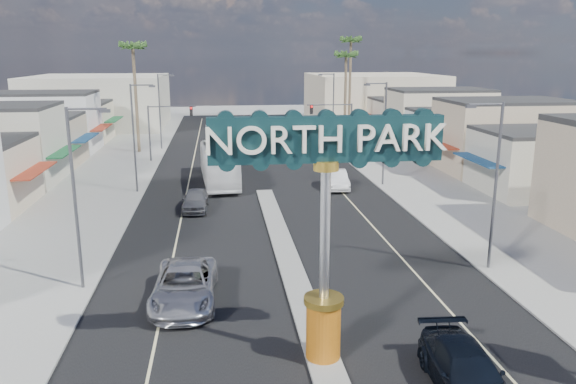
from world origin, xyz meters
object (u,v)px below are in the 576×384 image
object	(u,v)px
palm_right_far	(351,46)
gateway_sign	(325,211)
car_parked_left	(195,200)
car_parked_right	(336,179)
streetlight_l_mid	(136,133)
palm_left_far	(133,52)
streetlight_l_far	(161,108)
streetlight_r_far	(332,106)
traffic_signal_left	(166,122)
streetlight_l_near	(78,190)
traffic_signal_right	(335,119)
palm_right_mid	(346,59)
city_bus	(219,165)
suv_left	(185,285)
streetlight_r_near	(493,178)
streetlight_r_mid	(383,129)

from	to	relation	value
palm_right_far	gateway_sign	bearing A→B (deg)	-104.03
car_parked_left	car_parked_right	size ratio (longest dim) A/B	0.94
streetlight_l_mid	palm_left_far	size ratio (longest dim) A/B	0.69
streetlight_l_far	car_parked_right	world-z (taller)	streetlight_l_far
gateway_sign	palm_right_far	size ratio (longest dim) A/B	0.65
streetlight_r_far	palm_right_far	xyz separation A→B (m)	(4.57, 10.00, 7.32)
traffic_signal_left	palm_left_far	distance (m)	10.14
streetlight_l_near	streetlight_l_mid	xyz separation A→B (m)	(0.00, 20.00, 0.00)
streetlight_l_far	palm_right_far	world-z (taller)	palm_right_far
streetlight_l_far	car_parked_right	xyz separation A→B (m)	(16.75, -22.51, -4.27)
traffic_signal_left	streetlight_r_far	distance (m)	21.20
gateway_sign	palm_left_far	size ratio (longest dim) A/B	0.70
traffic_signal_right	palm_right_mid	bearing A→B (deg)	72.37
streetlight_r_far	city_bus	distance (m)	23.89
traffic_signal_left	car_parked_right	xyz separation A→B (m)	(15.51, -14.50, -3.48)
streetlight_l_mid	suv_left	bearing A→B (deg)	-77.41
streetlight_l_mid	city_bus	distance (m)	8.12
gateway_sign	city_bus	world-z (taller)	gateway_sign
streetlight_r_near	streetlight_r_mid	xyz separation A→B (m)	(0.00, 20.00, 0.00)
palm_right_mid	streetlight_l_mid	bearing A→B (deg)	-132.03
streetlight_r_near	car_parked_left	bearing A→B (deg)	138.77
streetlight_l_far	suv_left	bearing A→B (deg)	-83.60
streetlight_r_mid	car_parked_left	distance (m)	17.60
traffic_signal_right	traffic_signal_left	bearing A→B (deg)	180.00
palm_left_far	car_parked_left	xyz separation A→B (m)	(7.45, -25.99, -10.72)
palm_right_far	city_bus	world-z (taller)	palm_right_far
car_parked_left	car_parked_right	distance (m)	13.08
traffic_signal_left	palm_right_far	xyz separation A→B (m)	(24.18, 18.01, 8.11)
streetlight_l_far	streetlight_r_mid	bearing A→B (deg)	-46.52
palm_left_far	car_parked_left	size ratio (longest dim) A/B	2.88
palm_left_far	suv_left	bearing A→B (deg)	-79.89
streetlight_l_near	car_parked_right	bearing A→B (deg)	49.32
streetlight_l_mid	gateway_sign	bearing A→B (deg)	-69.58
traffic_signal_left	palm_left_far	xyz separation A→B (m)	(-3.82, 6.01, 7.22)
traffic_signal_left	palm_left_far	size ratio (longest dim) A/B	0.46
gateway_sign	palm_left_far	distance (m)	50.06
gateway_sign	streetlight_l_near	world-z (taller)	gateway_sign
gateway_sign	palm_right_far	bearing A→B (deg)	75.97
city_bus	traffic_signal_left	bearing A→B (deg)	112.46
streetlight_r_far	city_bus	size ratio (longest dim) A/B	0.76
streetlight_l_far	suv_left	distance (m)	44.65
streetlight_l_mid	streetlight_r_mid	size ratio (longest dim) A/B	1.00
palm_right_mid	streetlight_l_near	bearing A→B (deg)	-116.99
streetlight_r_near	palm_left_far	distance (m)	46.80
streetlight_l_far	car_parked_left	xyz separation A→B (m)	(4.88, -27.99, -4.29)
palm_right_far	streetlight_r_near	bearing A→B (deg)	-95.02
streetlight_l_near	car_parked_left	bearing A→B (deg)	70.78
traffic_signal_right	car_parked_left	distance (m)	25.08
suv_left	car_parked_right	size ratio (longest dim) A/B	1.29
suv_left	palm_left_far	bearing A→B (deg)	102.03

